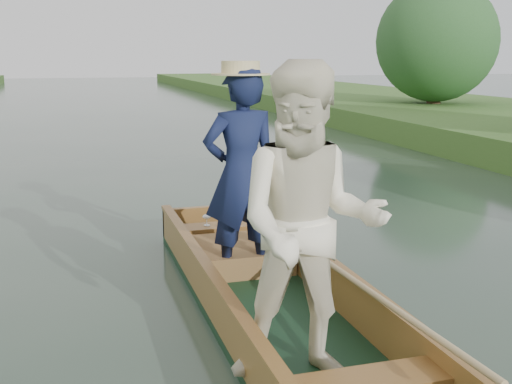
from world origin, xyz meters
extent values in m
plane|color=#283D30|center=(0.00, 0.00, 0.00)|extent=(120.00, 120.00, 0.00)
cylinder|color=#47331E|center=(9.80, 13.61, 1.08)|extent=(0.44, 0.44, 2.16)
sphere|color=#235020|center=(9.80, 13.61, 2.56)|extent=(3.80, 3.80, 3.80)
sphere|color=#235020|center=(10.40, 13.91, 2.16)|extent=(2.20, 2.20, 2.20)
cube|color=black|center=(0.00, 0.00, 0.04)|extent=(1.10, 5.00, 0.08)
cube|color=olive|center=(-0.51, 0.00, 0.24)|extent=(0.08, 5.00, 0.32)
cube|color=olive|center=(0.51, 0.00, 0.24)|extent=(0.08, 5.00, 0.32)
cube|color=olive|center=(0.00, 2.46, 0.24)|extent=(1.10, 0.08, 0.32)
cube|color=olive|center=(-0.51, 0.00, 0.42)|extent=(0.10, 5.00, 0.04)
cube|color=olive|center=(0.51, 0.00, 0.42)|extent=(0.10, 5.00, 0.04)
cube|color=olive|center=(0.00, 1.90, 0.30)|extent=(0.94, 0.30, 0.05)
cube|color=olive|center=(0.00, -1.60, 0.30)|extent=(0.94, 0.30, 0.05)
imported|color=#131B3D|center=(-0.05, 0.89, 1.05)|extent=(0.74, 0.52, 1.94)
cylinder|color=beige|center=(-0.05, 0.89, 1.98)|extent=(0.52, 0.52, 0.12)
imported|color=white|center=(-0.16, -1.07, 1.08)|extent=(1.17, 1.03, 2.01)
cube|color=brown|center=(0.03, 1.23, 0.19)|extent=(0.85, 0.90, 0.22)
sphere|color=tan|center=(0.28, 1.13, 0.40)|extent=(0.18, 0.18, 0.18)
sphere|color=tan|center=(0.28, 1.12, 0.54)|extent=(0.14, 0.14, 0.14)
sphere|color=tan|center=(0.23, 1.12, 0.60)|extent=(0.05, 0.05, 0.05)
sphere|color=tan|center=(0.33, 1.12, 0.60)|extent=(0.05, 0.05, 0.05)
sphere|color=tan|center=(0.28, 1.07, 0.52)|extent=(0.05, 0.05, 0.05)
sphere|color=tan|center=(0.20, 1.11, 0.43)|extent=(0.06, 0.06, 0.06)
sphere|color=tan|center=(0.37, 1.11, 0.43)|extent=(0.06, 0.06, 0.06)
sphere|color=tan|center=(0.24, 1.10, 0.32)|extent=(0.07, 0.07, 0.07)
sphere|color=tan|center=(0.33, 1.10, 0.32)|extent=(0.07, 0.07, 0.07)
cylinder|color=silver|center=(-0.16, 1.90, 0.33)|extent=(0.07, 0.07, 0.01)
cylinder|color=silver|center=(-0.16, 1.90, 0.37)|extent=(0.01, 0.01, 0.08)
ellipsoid|color=silver|center=(-0.16, 1.90, 0.43)|extent=(0.09, 0.09, 0.05)
cylinder|color=tan|center=(0.43, 0.05, 0.46)|extent=(0.04, 4.54, 0.20)
camera|label=1|loc=(-1.55, -4.61, 2.11)|focal=45.00mm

